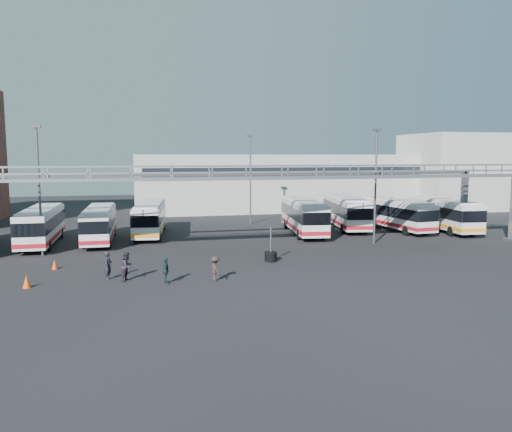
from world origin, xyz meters
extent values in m
plane|color=black|center=(0.00, 0.00, 0.00)|extent=(140.00, 140.00, 0.00)
cube|color=gray|center=(0.00, 5.00, 6.10)|extent=(50.00, 1.80, 0.22)
cube|color=gray|center=(0.00, 4.15, 7.05)|extent=(50.00, 0.10, 0.10)
cube|color=gray|center=(0.00, 5.85, 7.05)|extent=(50.00, 0.10, 0.10)
cube|color=#4C4F54|center=(0.00, 9.00, 6.30)|extent=(45.00, 0.50, 0.35)
cube|color=#9E9E99|center=(12.00, 38.00, 4.00)|extent=(42.00, 14.00, 8.00)
cube|color=#B2B2AD|center=(38.00, 32.00, 5.50)|extent=(14.00, 12.00, 11.00)
cylinder|color=#4C4F54|center=(-16.00, 8.00, 5.00)|extent=(0.18, 0.18, 10.00)
cube|color=#4C4F54|center=(-16.00, 8.00, 10.10)|extent=(0.70, 0.35, 0.22)
cylinder|color=#4C4F54|center=(12.00, 7.00, 5.00)|extent=(0.18, 0.18, 10.00)
cube|color=#4C4F54|center=(12.00, 7.00, 10.10)|extent=(0.70, 0.35, 0.22)
cylinder|color=#4C4F54|center=(4.00, 22.00, 5.00)|extent=(0.18, 0.18, 10.00)
cube|color=#4C4F54|center=(4.00, 22.00, 10.10)|extent=(0.70, 0.35, 0.22)
cube|color=silver|center=(-16.92, 13.13, 1.79)|extent=(2.47, 10.77, 2.69)
cube|color=black|center=(-16.92, 13.13, 2.10)|extent=(2.53, 10.83, 1.08)
cube|color=#A71422|center=(-16.92, 13.13, 0.83)|extent=(2.52, 10.82, 0.34)
cube|color=silver|center=(-16.92, 13.13, 3.21)|extent=(2.23, 9.70, 0.16)
cylinder|color=black|center=(-18.03, 9.69, 0.49)|extent=(0.30, 0.98, 0.98)
cylinder|color=black|center=(-15.83, 9.69, 0.49)|extent=(0.30, 0.98, 0.98)
cylinder|color=black|center=(-18.02, 16.58, 0.49)|extent=(0.30, 0.98, 0.98)
cylinder|color=black|center=(-15.81, 16.58, 0.49)|extent=(0.30, 0.98, 0.98)
cube|color=silver|center=(-12.05, 13.61, 1.73)|extent=(2.51, 10.43, 2.60)
cube|color=black|center=(-12.05, 13.61, 2.03)|extent=(2.57, 10.49, 1.04)
cube|color=#A71422|center=(-12.05, 13.61, 0.80)|extent=(2.56, 10.48, 0.33)
cube|color=silver|center=(-12.05, 13.61, 3.10)|extent=(2.26, 9.39, 0.15)
cylinder|color=black|center=(-13.16, 10.30, 0.47)|extent=(0.30, 0.95, 0.95)
cylinder|color=black|center=(-11.04, 10.27, 0.47)|extent=(0.30, 0.95, 0.95)
cylinder|color=black|center=(-13.07, 16.95, 0.47)|extent=(0.30, 0.95, 0.95)
cylinder|color=black|center=(-10.94, 16.92, 0.47)|extent=(0.30, 0.95, 0.95)
cube|color=silver|center=(-7.46, 16.29, 1.77)|extent=(3.58, 10.88, 2.67)
cube|color=black|center=(-7.46, 16.29, 2.09)|extent=(3.64, 10.94, 1.07)
cube|color=orange|center=(-7.46, 16.29, 0.82)|extent=(3.63, 10.93, 0.34)
cube|color=silver|center=(-7.46, 16.29, 3.18)|extent=(3.22, 9.79, 0.16)
cylinder|color=black|center=(-8.92, 13.02, 0.49)|extent=(0.40, 1.00, 0.97)
cylinder|color=black|center=(-6.75, 12.78, 0.49)|extent=(0.40, 1.00, 0.97)
cylinder|color=black|center=(-8.18, 19.81, 0.49)|extent=(0.40, 1.00, 0.97)
cylinder|color=black|center=(-6.00, 19.57, 0.49)|extent=(0.40, 1.00, 0.97)
cube|color=silver|center=(7.67, 13.92, 1.89)|extent=(3.94, 11.59, 2.84)
cube|color=black|center=(7.67, 13.92, 2.22)|extent=(4.01, 11.66, 1.14)
cube|color=#A71422|center=(7.67, 13.92, 0.88)|extent=(3.99, 11.65, 0.36)
cube|color=silver|center=(7.67, 13.92, 3.39)|extent=(3.54, 10.43, 0.17)
cylinder|color=black|center=(6.07, 10.46, 0.52)|extent=(0.43, 1.06, 1.03)
cylinder|color=black|center=(8.40, 10.17, 0.52)|extent=(0.43, 1.06, 1.03)
cylinder|color=black|center=(6.95, 17.68, 0.52)|extent=(0.43, 1.06, 1.03)
cylinder|color=black|center=(9.28, 17.39, 0.52)|extent=(0.43, 1.06, 1.03)
cube|color=silver|center=(13.31, 16.35, 1.88)|extent=(4.42, 11.61, 2.84)
cube|color=black|center=(13.31, 16.35, 2.22)|extent=(4.49, 11.68, 1.13)
cube|color=#A71422|center=(13.31, 16.35, 0.88)|extent=(4.48, 11.67, 0.36)
cube|color=silver|center=(13.31, 16.35, 3.38)|extent=(3.98, 10.45, 0.16)
cylinder|color=black|center=(11.56, 12.96, 0.52)|extent=(0.48, 1.07, 1.03)
cylinder|color=black|center=(13.86, 12.58, 0.52)|extent=(0.48, 1.07, 1.03)
cylinder|color=black|center=(12.76, 20.12, 0.52)|extent=(0.48, 1.07, 1.03)
cylinder|color=black|center=(15.06, 19.74, 0.52)|extent=(0.48, 1.07, 1.03)
cube|color=silver|center=(17.95, 13.99, 1.78)|extent=(3.48, 10.92, 2.68)
cube|color=black|center=(17.95, 13.99, 2.10)|extent=(3.55, 10.98, 1.07)
cube|color=#A71422|center=(17.95, 13.99, 0.83)|extent=(3.54, 10.97, 0.34)
cube|color=silver|center=(17.95, 13.99, 3.20)|extent=(3.14, 9.82, 0.16)
cylinder|color=black|center=(17.19, 10.47, 0.49)|extent=(0.39, 1.00, 0.98)
cylinder|color=black|center=(19.38, 10.68, 0.49)|extent=(0.39, 1.00, 0.98)
cylinder|color=black|center=(16.52, 17.30, 0.49)|extent=(0.39, 1.00, 0.98)
cylinder|color=black|center=(18.70, 17.52, 0.49)|extent=(0.39, 1.00, 0.98)
cube|color=silver|center=(22.65, 12.45, 1.82)|extent=(3.33, 11.14, 2.75)
cube|color=black|center=(22.65, 12.45, 2.15)|extent=(3.39, 11.21, 1.10)
cube|color=orange|center=(22.65, 12.45, 0.85)|extent=(3.38, 11.19, 0.35)
cube|color=silver|center=(22.65, 12.45, 3.27)|extent=(3.00, 10.03, 0.16)
cylinder|color=black|center=(21.25, 9.03, 0.50)|extent=(0.38, 1.02, 1.00)
cylinder|color=black|center=(23.50, 8.86, 0.50)|extent=(0.38, 1.02, 1.00)
cylinder|color=black|center=(21.79, 16.04, 0.50)|extent=(0.38, 1.02, 1.00)
cylinder|color=black|center=(24.04, 15.86, 0.50)|extent=(0.38, 1.02, 1.00)
imported|color=black|center=(-10.51, -1.07, 0.90)|extent=(0.63, 0.77, 1.81)
imported|color=#28212E|center=(-9.33, -1.73, 0.93)|extent=(1.07, 1.14, 1.86)
imported|color=#312320|center=(-3.94, -3.12, 0.79)|extent=(0.87, 1.16, 1.59)
imported|color=#1C2C32|center=(-7.00, -3.06, 0.83)|extent=(0.47, 0.99, 1.65)
cone|color=#DC440C|center=(-15.16, -2.07, 0.39)|extent=(0.59, 0.59, 0.78)
cone|color=#DC440C|center=(-14.33, 2.80, 0.33)|extent=(0.44, 0.44, 0.66)
cylinder|color=black|center=(1.00, 1.82, 0.13)|extent=(0.92, 0.92, 0.22)
cylinder|color=black|center=(1.00, 1.82, 0.37)|extent=(0.92, 0.92, 0.22)
cylinder|color=black|center=(1.00, 1.82, 0.61)|extent=(0.92, 0.92, 0.22)
cylinder|color=#4C4F54|center=(1.00, 1.82, 1.32)|extent=(0.13, 0.13, 2.63)
camera|label=1|loc=(-8.52, -33.55, 7.87)|focal=35.00mm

